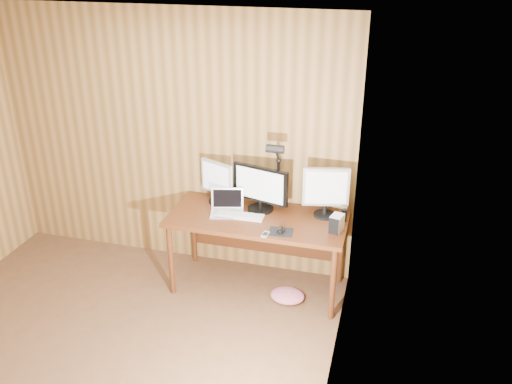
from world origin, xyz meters
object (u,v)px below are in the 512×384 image
at_px(monitor_center, 260,188).
at_px(keyboard, 240,216).
at_px(desk, 259,225).
at_px(hard_drive, 337,223).
at_px(monitor_right, 326,191).
at_px(desk_lamp, 277,165).
at_px(monitor_left, 217,181).
at_px(phone, 265,234).
at_px(speaker, 344,215).
at_px(mouse, 281,230).
at_px(laptop, 227,207).

bearing_deg(monitor_center, keyboard, -114.00).
xyz_separation_m(desk, hard_drive, (0.71, -0.15, 0.20)).
relative_size(desk, monitor_right, 3.46).
height_order(monitor_right, desk_lamp, desk_lamp).
relative_size(monitor_left, keyboard, 0.93).
distance_m(hard_drive, phone, 0.61).
bearing_deg(desk_lamp, hard_drive, -35.84).
distance_m(desk, desk_lamp, 0.58).
height_order(phone, speaker, speaker).
bearing_deg(desk, phone, -68.31).
height_order(desk, monitor_left, monitor_left).
bearing_deg(speaker, hard_drive, -101.92).
height_order(keyboard, mouse, mouse).
bearing_deg(monitor_left, laptop, -25.49).
xyz_separation_m(desk, monitor_right, (0.58, 0.11, 0.37)).
xyz_separation_m(monitor_right, hard_drive, (0.14, -0.26, -0.18)).
height_order(monitor_left, monitor_right, monitor_right).
relative_size(monitor_right, hard_drive, 2.99).
height_order(phone, desk_lamp, desk_lamp).
bearing_deg(phone, mouse, 40.41).
distance_m(monitor_center, desk_lamp, 0.25).
distance_m(desk, keyboard, 0.23).
xyz_separation_m(laptop, hard_drive, (1.01, -0.10, 0.02)).
height_order(keyboard, phone, keyboard).
height_order(hard_drive, desk_lamp, desk_lamp).
xyz_separation_m(monitor_right, desk_lamp, (-0.46, 0.04, 0.17)).
relative_size(monitor_center, monitor_right, 1.15).
xyz_separation_m(hard_drive, phone, (-0.57, -0.23, -0.07)).
xyz_separation_m(desk, mouse, (0.26, -0.29, 0.14)).
relative_size(desk, monitor_left, 3.93).
bearing_deg(monitor_right, mouse, -140.44).
distance_m(monitor_center, mouse, 0.49).
xyz_separation_m(monitor_left, keyboard, (0.29, -0.23, -0.21)).
relative_size(laptop, speaker, 2.98).
bearing_deg(monitor_right, phone, -143.88).
height_order(keyboard, speaker, speaker).
xyz_separation_m(keyboard, phone, (0.30, -0.26, -0.00)).
xyz_separation_m(mouse, hard_drive, (0.45, 0.14, 0.05)).
relative_size(monitor_center, monitor_left, 1.31).
bearing_deg(monitor_left, desk, 7.80).
xyz_separation_m(laptop, desk_lamp, (0.41, 0.20, 0.37)).
relative_size(mouse, speaker, 0.97).
distance_m(desk, monitor_left, 0.57).
height_order(keyboard, hard_drive, hard_drive).
relative_size(keyboard, phone, 4.22).
height_order(monitor_center, mouse, monitor_center).
bearing_deg(monitor_right, hard_drive, -73.72).
height_order(monitor_center, hard_drive, monitor_center).
height_order(mouse, desk_lamp, desk_lamp).
bearing_deg(monitor_center, phone, -55.79).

